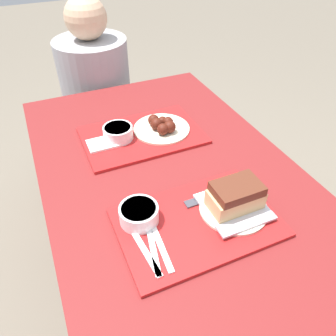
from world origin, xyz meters
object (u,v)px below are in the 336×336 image
brisket_sandwich_plate (235,200)px  tray_far (142,135)px  wings_plate_far (162,126)px  bowl_coleslaw_far (118,132)px  person_seated_across (95,76)px  tray_near (197,222)px  bowl_coleslaw_near (139,213)px

brisket_sandwich_plate → tray_far: bearing=102.9°
brisket_sandwich_plate → wings_plate_far: (-0.03, 0.47, -0.02)m
brisket_sandwich_plate → bowl_coleslaw_far: brisket_sandwich_plate is taller
person_seated_across → tray_far: bearing=-87.9°
tray_near → wings_plate_far: wings_plate_far is taller
bowl_coleslaw_near → person_seated_across: (0.13, 1.09, -0.07)m
wings_plate_far → tray_near: bearing=-100.6°
tray_near → brisket_sandwich_plate: (0.12, -0.00, 0.05)m
wings_plate_far → brisket_sandwich_plate: bearing=-86.4°
bowl_coleslaw_near → brisket_sandwich_plate: (0.27, -0.07, 0.01)m
bowl_coleslaw_near → bowl_coleslaw_far: (0.07, 0.42, 0.00)m
bowl_coleslaw_far → tray_far: bearing=-5.7°
tray_far → brisket_sandwich_plate: 0.49m
tray_far → bowl_coleslaw_near: size_ratio=4.06×
tray_near → person_seated_across: size_ratio=0.67×
tray_near → tray_far: size_ratio=1.00×
tray_near → wings_plate_far: bearing=79.4°
bowl_coleslaw_far → brisket_sandwich_plate: bearing=-67.6°
wings_plate_far → person_seated_across: size_ratio=0.33×
person_seated_across → wings_plate_far: bearing=-81.3°
tray_far → tray_near: bearing=-91.0°
brisket_sandwich_plate → person_seated_across: 1.17m
tray_near → bowl_coleslaw_near: bearing=155.0°
tray_far → wings_plate_far: bearing=-4.7°
wings_plate_far → tray_far: bearing=175.3°
tray_far → person_seated_across: bearing=92.1°
tray_far → brisket_sandwich_plate: (0.11, -0.48, 0.05)m
wings_plate_far → person_seated_across: 0.70m
tray_near → tray_far: 0.48m
bowl_coleslaw_near → bowl_coleslaw_far: 0.42m
tray_near → bowl_coleslaw_far: (-0.08, 0.49, 0.03)m
bowl_coleslaw_near → wings_plate_far: 0.47m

